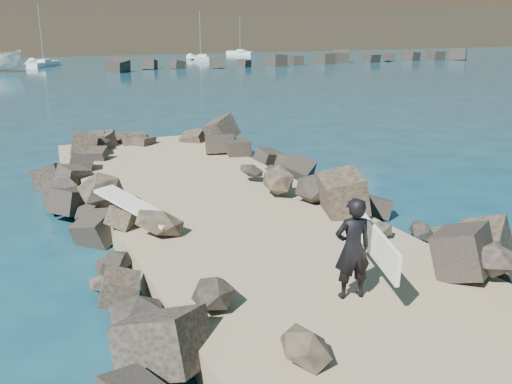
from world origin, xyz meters
The scene contains 10 objects.
ground centered at (0.00, 0.00, 0.00)m, with size 800.00×800.00×0.00m, color #0F384C.
jetty centered at (0.00, -2.00, 0.30)m, with size 6.00×26.00×0.60m, color #8C7759.
riprap_left centered at (-2.90, -1.50, 0.50)m, with size 2.60×22.00×1.00m, color black.
riprap_right centered at (2.90, -1.50, 0.50)m, with size 2.60×22.00×1.00m, color black.
breakwater_secondary centered at (35.00, 55.00, 0.60)m, with size 52.00×4.00×1.20m, color black.
surfboard_resting centered at (-2.52, 0.20, 1.04)m, with size 0.57×2.28×0.08m, color silver.
surfer_with_board centered at (0.08, -4.84, 1.52)m, with size 1.17×2.18×1.82m.
sailboat_b centered at (1.97, 66.59, 0.35)m, with size 4.63×6.29×7.91m.
sailboat_f centered at (36.65, 82.93, 0.35)m, with size 3.71×5.22×6.64m.
sailboat_d centered at (24.51, 69.96, 0.35)m, with size 2.23×6.03×7.24m.
Camera 1 is at (-5.39, -12.37, 5.21)m, focal length 40.00 mm.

